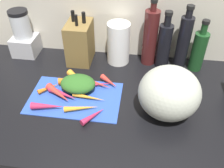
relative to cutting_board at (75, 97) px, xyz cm
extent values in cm
cube|color=black|center=(21.71, 3.06, -1.90)|extent=(170.00, 80.00, 3.00)
cube|color=beige|center=(21.71, 41.56, 29.60)|extent=(170.00, 3.00, 60.00)
cube|color=#2D51B7|center=(0.00, 0.00, 0.00)|extent=(41.33, 25.96, 0.80)
cone|color=#B2264C|center=(-9.56, -9.07, 2.00)|extent=(14.19, 4.64, 3.21)
cone|color=red|center=(-7.33, -0.77, 2.19)|extent=(13.99, 11.29, 3.59)
cone|color=orange|center=(-4.17, 9.12, 2.12)|extent=(12.50, 6.46, 3.45)
cone|color=red|center=(14.12, 11.24, 1.79)|extent=(9.97, 9.08, 2.79)
cone|color=red|center=(8.04, 9.44, 1.65)|extent=(15.77, 7.57, 2.50)
cone|color=orange|center=(0.00, 9.72, 2.04)|extent=(15.59, 14.08, 3.28)
cone|color=orange|center=(4.85, -7.71, 1.58)|extent=(14.75, 5.83, 2.37)
cone|color=#B2264C|center=(-5.39, -0.45, 1.93)|extent=(14.52, 7.88, 3.07)
cone|color=orange|center=(6.56, -0.57, 1.45)|extent=(15.13, 4.06, 2.10)
cone|color=orange|center=(-13.49, 2.80, 1.46)|extent=(8.95, 8.49, 2.12)
cone|color=#B2264C|center=(10.76, -11.46, 1.70)|extent=(9.60, 10.80, 2.61)
cone|color=#B2264C|center=(8.35, 8.73, 1.41)|extent=(15.36, 6.05, 2.02)
ellipsoid|color=#2D6023|center=(0.34, 5.21, 3.84)|extent=(16.26, 12.51, 6.88)
ellipsoid|color=#B2B7A8|center=(40.45, -3.71, 10.87)|extent=(24.87, 23.15, 22.54)
cube|color=brown|center=(-4.42, 30.97, 10.43)|extent=(12.32, 16.89, 21.66)
cylinder|color=black|center=(-7.29, 33.13, 24.01)|extent=(1.90, 1.90, 5.50)
cylinder|color=black|center=(-4.42, 28.47, 24.01)|extent=(1.54, 1.54, 5.50)
cylinder|color=black|center=(-1.54, 32.00, 24.01)|extent=(1.91, 1.91, 5.50)
cube|color=#B2B2B7|center=(-36.50, 33.22, 4.82)|extent=(13.24, 13.24, 10.44)
cylinder|color=silver|center=(-36.50, 33.22, 16.69)|extent=(9.93, 9.93, 13.30)
cylinder|color=black|center=(-36.50, 33.22, 24.24)|extent=(10.13, 10.13, 1.80)
cylinder|color=white|center=(15.85, 32.56, 10.62)|extent=(11.80, 11.80, 22.04)
cylinder|color=#471919|center=(31.93, 33.87, 14.13)|extent=(7.55, 7.55, 29.05)
cylinder|color=#471919|center=(31.93, 33.87, 30.69)|extent=(2.95, 2.95, 4.09)
cylinder|color=black|center=(31.93, 33.87, 33.54)|extent=(3.39, 3.39, 1.60)
cylinder|color=black|center=(39.17, 31.69, 11.14)|extent=(6.95, 6.95, 23.07)
cylinder|color=black|center=(39.17, 31.69, 25.42)|extent=(3.28, 3.28, 5.50)
cylinder|color=black|center=(39.17, 31.69, 28.97)|extent=(3.77, 3.77, 1.60)
cylinder|color=black|center=(48.30, 31.75, 13.47)|extent=(6.45, 6.45, 27.75)
cylinder|color=black|center=(48.30, 31.75, 29.41)|extent=(3.20, 3.20, 4.13)
cylinder|color=black|center=(48.30, 31.75, 32.27)|extent=(3.68, 3.68, 1.60)
cylinder|color=#19421E|center=(56.47, 31.38, 9.69)|extent=(7.05, 7.05, 20.19)
cylinder|color=#19421E|center=(56.47, 31.38, 22.44)|extent=(3.13, 3.13, 5.30)
cylinder|color=black|center=(56.47, 31.38, 25.89)|extent=(3.59, 3.59, 1.60)
camera|label=1|loc=(27.84, -78.37, 75.79)|focal=39.17mm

